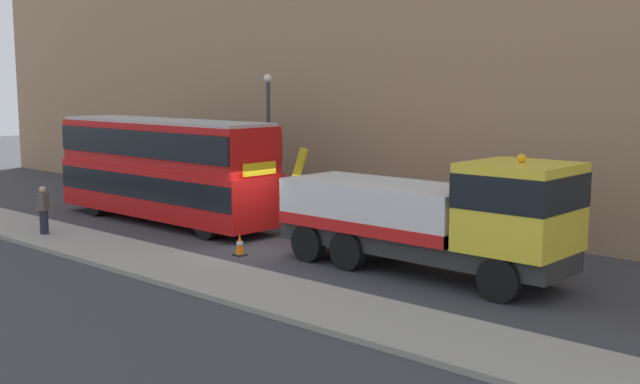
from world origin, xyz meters
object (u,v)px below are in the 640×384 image
recovery_tow_truck (432,215)px  street_lamp (268,131)px  double_decker_bus (163,166)px  traffic_cone_near_bus (240,245)px  pedestrian_onlooker (44,211)px

recovery_tow_truck → street_lamp: (-11.00, 4.16, 1.71)m
double_decker_bus → traffic_cone_near_bus: (6.65, -1.97, -1.89)m
traffic_cone_near_bus → street_lamp: street_lamp is taller
double_decker_bus → street_lamp: size_ratio=1.90×
recovery_tow_truck → street_lamp: size_ratio=1.74×
pedestrian_onlooker → traffic_cone_near_bus: bearing=-12.6°
double_decker_bus → pedestrian_onlooker: bearing=-96.6°
street_lamp → double_decker_bus: bearing=-111.4°
double_decker_bus → pedestrian_onlooker: double_decker_bus is taller
pedestrian_onlooker → street_lamp: street_lamp is taller
street_lamp → pedestrian_onlooker: bearing=-103.7°
recovery_tow_truck → traffic_cone_near_bus: (-5.97, -1.97, -1.42)m
recovery_tow_truck → double_decker_bus: 12.64m
pedestrian_onlooker → street_lamp: bearing=42.4°
double_decker_bus → recovery_tow_truck: bearing=0.1°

